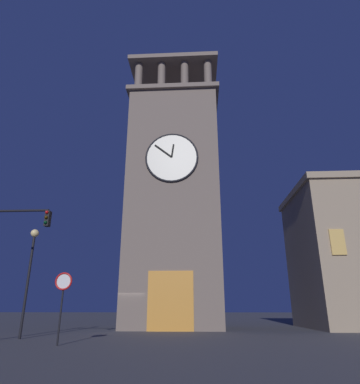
{
  "coord_description": "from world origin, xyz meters",
  "views": [
    {
      "loc": [
        -5.1,
        25.16,
        1.5
      ],
      "look_at": [
        -3.55,
        -2.54,
        11.17
      ],
      "focal_mm": 31.19,
      "sensor_mm": 36.0,
      "label": 1
    }
  ],
  "objects_px": {
    "traffic_signal_near": "(1,246)",
    "street_lamp": "(31,261)",
    "no_horn_sign": "(63,287)",
    "clocktower": "(175,201)"
  },
  "relations": [
    {
      "from": "clocktower",
      "to": "no_horn_sign",
      "type": "bearing_deg",
      "value": 72.45
    },
    {
      "from": "clocktower",
      "to": "traffic_signal_near",
      "type": "height_order",
      "value": "clocktower"
    },
    {
      "from": "no_horn_sign",
      "to": "clocktower",
      "type": "bearing_deg",
      "value": -107.55
    },
    {
      "from": "street_lamp",
      "to": "no_horn_sign",
      "type": "distance_m",
      "value": 4.67
    },
    {
      "from": "traffic_signal_near",
      "to": "no_horn_sign",
      "type": "relative_size",
      "value": 2.21
    },
    {
      "from": "clocktower",
      "to": "traffic_signal_near",
      "type": "distance_m",
      "value": 15.71
    },
    {
      "from": "clocktower",
      "to": "street_lamp",
      "type": "distance_m",
      "value": 13.64
    },
    {
      "from": "traffic_signal_near",
      "to": "street_lamp",
      "type": "xyz_separation_m",
      "value": [
        -0.1,
        -2.86,
        -0.32
      ]
    },
    {
      "from": "traffic_signal_near",
      "to": "no_horn_sign",
      "type": "xyz_separation_m",
      "value": [
        -3.3,
        0.17,
        -1.88
      ]
    },
    {
      "from": "street_lamp",
      "to": "no_horn_sign",
      "type": "bearing_deg",
      "value": 136.51
    }
  ]
}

